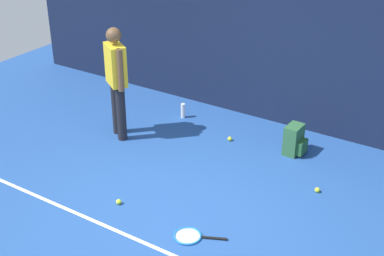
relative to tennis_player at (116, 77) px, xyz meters
name	(u,v)px	position (x,y,z in m)	size (l,w,h in m)	color
ground_plane	(174,215)	(1.84, -1.24, -0.97)	(12.00, 12.00, 0.00)	#234C93
back_fence	(285,54)	(1.84, 1.76, 0.18)	(10.00, 0.10, 2.28)	#141E38
court_line	(143,242)	(1.84, -1.84, -0.96)	(9.00, 0.05, 0.00)	white
tennis_player	(116,77)	(0.00, 0.00, 0.00)	(0.46, 0.40, 1.70)	black
tennis_racket	(190,236)	(2.23, -1.48, -0.95)	(0.63, 0.43, 0.03)	black
backpack	(295,140)	(2.45, 0.93, -0.76)	(0.29, 0.31, 0.44)	#2D6038
tennis_ball_by_fence	(119,202)	(1.14, -1.42, -0.93)	(0.07, 0.07, 0.07)	#CCE033
tennis_ball_mid_court	(230,139)	(1.49, 0.76, -0.93)	(0.07, 0.07, 0.07)	#CCE033
tennis_ball_far_left	(317,190)	(3.11, 0.16, -0.93)	(0.07, 0.07, 0.07)	#CCE033
water_bottle	(183,111)	(0.46, 1.05, -0.85)	(0.07, 0.07, 0.24)	white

